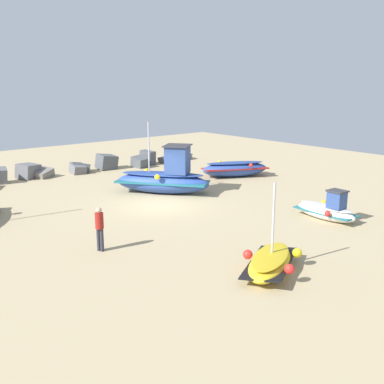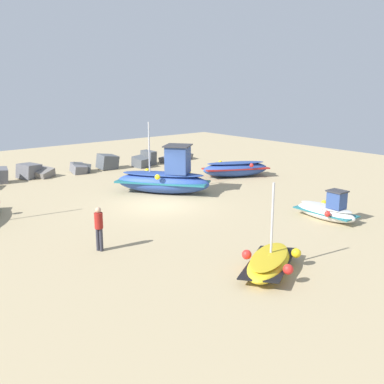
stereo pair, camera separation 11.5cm
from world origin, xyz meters
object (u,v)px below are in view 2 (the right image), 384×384
object	(u,v)px
fishing_boat_1	(165,178)
person_walking	(99,226)
fishing_boat_3	(327,210)
fishing_boat_4	(235,168)
fishing_boat_0	(269,262)

from	to	relation	value
fishing_boat_1	person_walking	world-z (taller)	fishing_boat_1
fishing_boat_3	person_walking	xyz separation A→B (m)	(-10.13, 3.13, 0.54)
fishing_boat_1	fishing_boat_4	xyz separation A→B (m)	(6.39, 0.72, -0.31)
person_walking	fishing_boat_3	bearing A→B (deg)	-39.74
fishing_boat_1	fishing_boat_4	distance (m)	6.44
fishing_boat_1	person_walking	bearing A→B (deg)	-88.99
fishing_boat_3	fishing_boat_4	distance (m)	10.44
person_walking	fishing_boat_4	bearing A→B (deg)	2.93
fishing_boat_3	person_walking	distance (m)	10.61
fishing_boat_4	person_walking	distance (m)	15.37
fishing_boat_1	fishing_boat_3	distance (m)	9.41
fishing_boat_1	person_walking	distance (m)	9.52
fishing_boat_0	fishing_boat_1	size ratio (longest dim) A/B	0.65
fishing_boat_4	person_walking	world-z (taller)	person_walking
fishing_boat_3	fishing_boat_4	size ratio (longest dim) A/B	0.66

